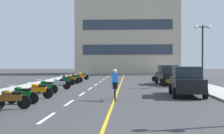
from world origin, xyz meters
The scene contains 31 objects.
ground_plane centered at (0.00, 21.00, 0.00)m, with size 140.00×140.00×0.00m, color #38383A.
curb_left centered at (-7.20, 24.00, 0.06)m, with size 2.40×72.00×0.12m, color #A8A8A3.
curb_right centered at (7.20, 24.00, 0.06)m, with size 2.40×72.00×0.12m, color #A8A8A3.
lane_dash_1 centered at (-2.00, 6.00, 0.00)m, with size 0.14×2.20×0.01m, color silver.
lane_dash_2 centered at (-2.00, 10.00, 0.00)m, with size 0.14×2.20×0.01m, color silver.
lane_dash_3 centered at (-2.00, 14.00, 0.00)m, with size 0.14×2.20×0.01m, color silver.
lane_dash_4 centered at (-2.00, 18.00, 0.00)m, with size 0.14×2.20×0.01m, color silver.
lane_dash_5 centered at (-2.00, 22.00, 0.00)m, with size 0.14×2.20×0.01m, color silver.
lane_dash_6 centered at (-2.00, 26.00, 0.00)m, with size 0.14×2.20×0.01m, color silver.
lane_dash_7 centered at (-2.00, 30.00, 0.00)m, with size 0.14×2.20×0.01m, color silver.
lane_dash_8 centered at (-2.00, 34.00, 0.00)m, with size 0.14×2.20×0.01m, color silver.
lane_dash_9 centered at (-2.00, 38.00, 0.00)m, with size 0.14×2.20×0.01m, color silver.
lane_dash_10 centered at (-2.00, 42.00, 0.00)m, with size 0.14×2.20×0.01m, color silver.
lane_dash_11 centered at (-2.00, 46.00, 0.00)m, with size 0.14×2.20×0.01m, color silver.
centre_line_yellow centered at (0.25, 24.00, 0.00)m, with size 0.12×66.00×0.01m, color gold.
office_building centered at (0.81, 49.59, 7.22)m, with size 18.47×9.30×14.44m.
street_lamp_mid centered at (7.29, 20.11, 3.88)m, with size 1.46×0.36×5.13m.
parked_car_near centered at (4.61, 13.41, 0.92)m, with size 2.14×4.30×1.82m.
parked_car_mid centered at (4.74, 22.66, 0.92)m, with size 2.12×4.30×1.82m.
motorcycle_3 centered at (-4.12, 7.78, 0.47)m, with size 1.67×0.69×0.92m.
motorcycle_4 centered at (-4.27, 9.45, 0.47)m, with size 1.70×0.60×0.92m.
motorcycle_5 centered at (-4.13, 11.59, 0.47)m, with size 1.70×0.60×0.92m.
motorcycle_6 centered at (-4.48, 14.33, 0.47)m, with size 1.68×0.64×0.92m.
motorcycle_7 centered at (-4.26, 17.07, 0.47)m, with size 1.68×0.66×0.92m.
motorcycle_8 centered at (4.63, 19.75, 0.47)m, with size 1.69×0.62×0.92m.
motorcycle_9 centered at (-4.62, 21.18, 0.47)m, with size 1.69×0.62×0.92m.
motorcycle_10 centered at (-4.54, 23.01, 0.47)m, with size 1.70×0.60×0.92m.
motorcycle_11 centered at (-4.46, 24.62, 0.47)m, with size 1.67×0.71×0.92m.
motorcycle_12 centered at (4.39, 26.60, 0.47)m, with size 1.65×0.76×0.92m.
motorcycle_13 centered at (-4.54, 29.10, 0.47)m, with size 1.63×0.81×0.92m.
cyclist_rider centered at (0.29, 11.08, 0.89)m, with size 0.42×1.77×1.71m.
Camera 1 is at (1.02, -4.37, 2.05)m, focal length 45.62 mm.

